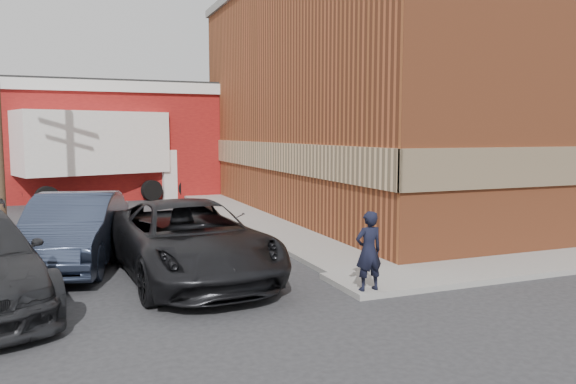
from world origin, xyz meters
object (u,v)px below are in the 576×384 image
object	(u,v)px
suv_a	(189,240)
sedan	(74,230)
warehouse	(56,140)
man	(369,251)
brick_building	(426,96)
box_truck	(109,150)

from	to	relation	value
suv_a	sedan	bearing A→B (deg)	133.82
warehouse	man	bearing A→B (deg)	-74.90
brick_building	warehouse	world-z (taller)	brick_building
man	sedan	distance (m)	7.07
warehouse	box_truck	distance (m)	4.44
brick_building	man	xyz separation A→B (m)	(-8.68, -10.55, -3.79)
brick_building	sedan	size ratio (longest dim) A/B	3.51
suv_a	man	bearing A→B (deg)	-47.02
warehouse	sedan	bearing A→B (deg)	-88.05
man	sedan	bearing A→B (deg)	-43.51
brick_building	sedan	bearing A→B (deg)	-157.38
box_truck	suv_a	bearing A→B (deg)	-105.80
man	box_truck	size ratio (longest dim) A/B	0.18
warehouse	sedan	size ratio (longest dim) A/B	3.14
warehouse	suv_a	xyz separation A→B (m)	(2.88, -18.86, -1.98)
sedan	box_truck	bearing A→B (deg)	96.02
sedan	brick_building	bearing A→B (deg)	36.31
brick_building	warehouse	distance (m)	18.30
box_truck	brick_building	bearing A→B (deg)	-48.67
man	suv_a	xyz separation A→B (m)	(-2.94, 2.69, -0.06)
brick_building	man	world-z (taller)	brick_building
warehouse	suv_a	size ratio (longest dim) A/B	2.71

